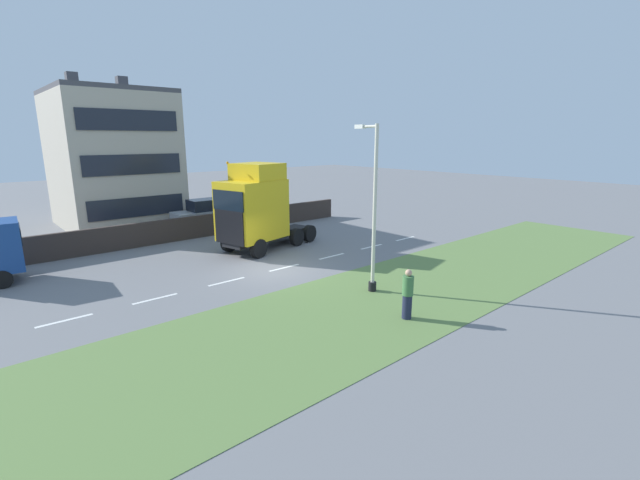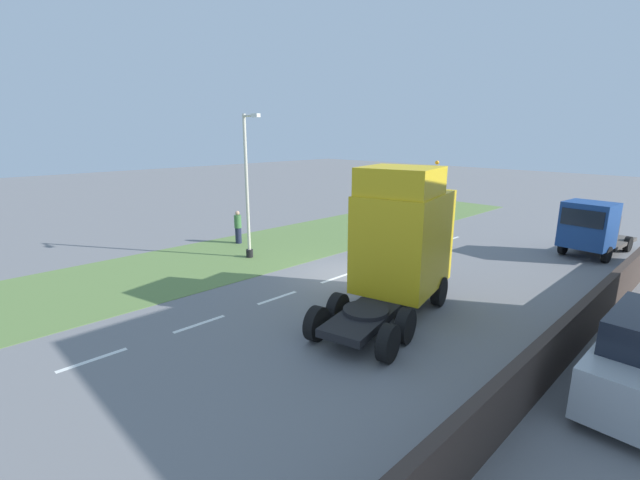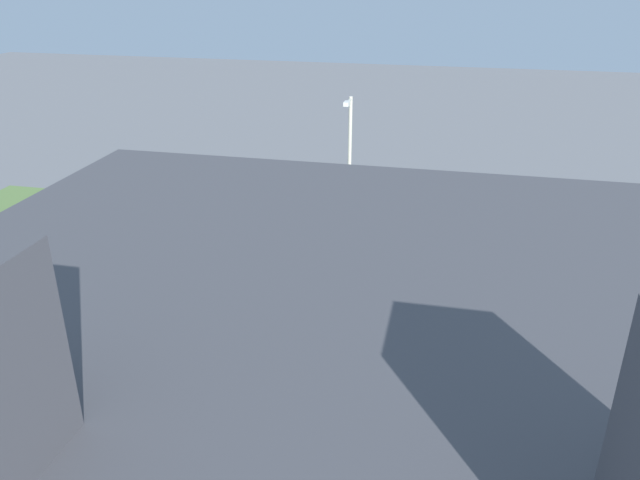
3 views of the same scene
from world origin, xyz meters
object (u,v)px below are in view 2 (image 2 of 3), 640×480
object	(u,v)px
lamp_post	(248,194)
pedestrian	(238,227)
lorry_cab	(401,240)
flatbed_truck	(591,228)

from	to	relation	value
lamp_post	pedestrian	distance (m)	3.76
pedestrian	lorry_cab	bearing A→B (deg)	-5.74
lorry_cab	flatbed_truck	distance (m)	12.33
lamp_post	flatbed_truck	bearing A→B (deg)	46.15
lorry_cab	lamp_post	world-z (taller)	lamp_post
lamp_post	pedestrian	bearing A→B (deg)	156.91
pedestrian	lamp_post	bearing A→B (deg)	-23.09
lorry_cab	flatbed_truck	size ratio (longest dim) A/B	1.24
flatbed_truck	pedestrian	bearing A→B (deg)	42.09
flatbed_truck	pedestrian	xyz separation A→B (m)	(-14.31, -10.81, -0.55)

